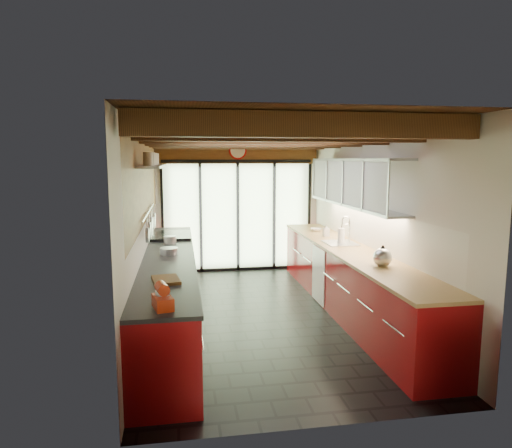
# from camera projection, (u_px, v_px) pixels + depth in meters

# --- Properties ---
(ground) EXTENTS (5.50, 5.50, 0.00)m
(ground) POSITION_uv_depth(u_px,v_px,m) (262.00, 315.00, 6.44)
(ground) COLOR black
(ground) RESTS_ON ground
(room_shell) EXTENTS (5.50, 5.50, 5.50)m
(room_shell) POSITION_uv_depth(u_px,v_px,m) (262.00, 199.00, 6.21)
(room_shell) COLOR silver
(room_shell) RESTS_ON ground
(ceiling_beams) EXTENTS (3.14, 5.06, 4.90)m
(ceiling_beams) POSITION_uv_depth(u_px,v_px,m) (258.00, 140.00, 6.46)
(ceiling_beams) COLOR #593316
(ceiling_beams) RESTS_ON ground
(glass_door) EXTENTS (2.95, 0.10, 2.90)m
(glass_door) POSITION_uv_depth(u_px,v_px,m) (238.00, 187.00, 8.84)
(glass_door) COLOR #C6EAAD
(glass_door) RESTS_ON ground
(left_counter) EXTENTS (0.68, 5.00, 0.92)m
(left_counter) POSITION_uv_depth(u_px,v_px,m) (170.00, 288.00, 6.17)
(left_counter) COLOR maroon
(left_counter) RESTS_ON ground
(range_stove) EXTENTS (0.66, 0.90, 0.97)m
(range_stove) POSITION_uv_depth(u_px,v_px,m) (171.00, 263.00, 7.59)
(range_stove) COLOR silver
(range_stove) RESTS_ON ground
(right_counter) EXTENTS (0.68, 5.00, 0.92)m
(right_counter) POSITION_uv_depth(u_px,v_px,m) (349.00, 280.00, 6.59)
(right_counter) COLOR maroon
(right_counter) RESTS_ON ground
(sink_assembly) EXTENTS (0.45, 0.52, 0.43)m
(sink_assembly) POSITION_uv_depth(u_px,v_px,m) (341.00, 241.00, 6.91)
(sink_assembly) COLOR silver
(sink_assembly) RESTS_ON right_counter
(upper_cabinets_right) EXTENTS (0.34, 3.00, 3.00)m
(upper_cabinets_right) POSITION_uv_depth(u_px,v_px,m) (354.00, 182.00, 6.71)
(upper_cabinets_right) COLOR silver
(upper_cabinets_right) RESTS_ON ground
(left_wall_fixtures) EXTENTS (0.28, 2.60, 0.96)m
(left_wall_fixtures) POSITION_uv_depth(u_px,v_px,m) (152.00, 185.00, 6.12)
(left_wall_fixtures) COLOR silver
(left_wall_fixtures) RESTS_ON ground
(stand_mixer) EXTENTS (0.20, 0.28, 0.23)m
(stand_mixer) POSITION_uv_depth(u_px,v_px,m) (163.00, 298.00, 3.90)
(stand_mixer) COLOR red
(stand_mixer) RESTS_ON left_counter
(pot_large) EXTENTS (0.21, 0.21, 0.12)m
(pot_large) POSITION_uv_depth(u_px,v_px,m) (170.00, 240.00, 6.86)
(pot_large) COLOR silver
(pot_large) RESTS_ON left_counter
(pot_small) EXTENTS (0.27, 0.27, 0.09)m
(pot_small) POSITION_uv_depth(u_px,v_px,m) (169.00, 251.00, 6.12)
(pot_small) COLOR silver
(pot_small) RESTS_ON left_counter
(cutting_board) EXTENTS (0.32, 0.41, 0.03)m
(cutting_board) POSITION_uv_depth(u_px,v_px,m) (166.00, 280.00, 4.77)
(cutting_board) COLOR brown
(cutting_board) RESTS_ON left_counter
(kettle) EXTENTS (0.29, 0.31, 0.27)m
(kettle) POSITION_uv_depth(u_px,v_px,m) (383.00, 256.00, 5.45)
(kettle) COLOR silver
(kettle) RESTS_ON right_counter
(paper_towel) EXTENTS (0.12, 0.12, 0.28)m
(paper_towel) POSITION_uv_depth(u_px,v_px,m) (341.00, 236.00, 6.84)
(paper_towel) COLOR white
(paper_towel) RESTS_ON right_counter
(soap_bottle) EXTENTS (0.10, 0.10, 0.21)m
(soap_bottle) POSITION_uv_depth(u_px,v_px,m) (326.00, 230.00, 7.55)
(soap_bottle) COLOR silver
(soap_bottle) RESTS_ON right_counter
(bowl) EXTENTS (0.22, 0.22, 0.05)m
(bowl) POSITION_uv_depth(u_px,v_px,m) (316.00, 230.00, 8.11)
(bowl) COLOR silver
(bowl) RESTS_ON right_counter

